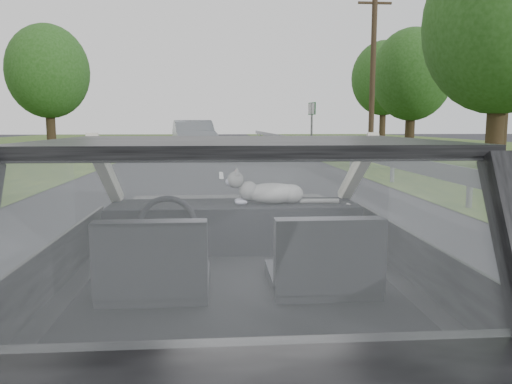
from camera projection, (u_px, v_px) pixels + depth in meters
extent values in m
cube|color=black|center=(238.00, 273.00, 2.65)|extent=(1.80, 4.00, 1.45)
cube|color=black|center=(234.00, 226.00, 3.25)|extent=(1.58, 0.45, 0.30)
cube|color=black|center=(154.00, 261.00, 2.31)|extent=(0.50, 0.72, 0.42)
cube|color=black|center=(324.00, 257.00, 2.37)|extent=(0.50, 0.72, 0.42)
torus|color=black|center=(167.00, 225.00, 2.92)|extent=(0.36, 0.36, 0.04)
ellipsoid|color=gray|center=(272.00, 192.00, 3.20)|extent=(0.52, 0.17, 0.23)
cube|color=gray|center=(388.00, 160.00, 12.87)|extent=(0.05, 90.00, 0.32)
imported|color=#999EA8|center=(194.00, 138.00, 23.95)|extent=(2.72, 5.36, 1.69)
cube|color=#136A29|center=(312.00, 128.00, 25.49)|extent=(0.26, 1.04, 2.58)
cylinder|color=#2E2519|center=(373.00, 73.00, 22.74)|extent=(0.27, 0.27, 7.64)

